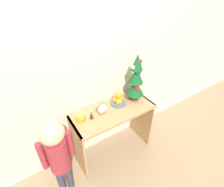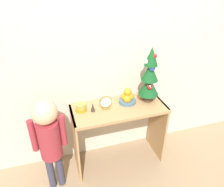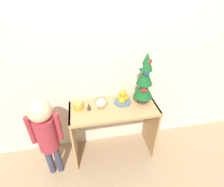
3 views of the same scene
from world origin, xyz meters
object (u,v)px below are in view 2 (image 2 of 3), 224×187
(desk_clock, at_px, (106,103))
(mini_tree, at_px, (150,76))
(figurine, at_px, (93,107))
(fruit_bowl, at_px, (127,98))
(singing_bowl, at_px, (81,107))
(child_figure, at_px, (49,135))

(desk_clock, bearing_deg, mini_tree, 3.11)
(desk_clock, distance_m, figurine, 0.13)
(fruit_bowl, bearing_deg, singing_bowl, -179.23)
(singing_bowl, height_order, child_figure, child_figure)
(desk_clock, relative_size, child_figure, 0.14)
(mini_tree, bearing_deg, child_figure, -170.11)
(mini_tree, distance_m, figurine, 0.63)
(singing_bowl, distance_m, figurine, 0.12)
(fruit_bowl, bearing_deg, child_figure, -165.88)
(fruit_bowl, xyz_separation_m, child_figure, (-0.80, -0.20, -0.12))
(child_figure, bearing_deg, desk_clock, 15.23)
(mini_tree, relative_size, singing_bowl, 5.50)
(fruit_bowl, distance_m, figurine, 0.37)
(mini_tree, distance_m, fruit_bowl, 0.31)
(mini_tree, xyz_separation_m, singing_bowl, (-0.69, 0.02, -0.24))
(mini_tree, xyz_separation_m, desk_clock, (-0.46, -0.02, -0.20))
(fruit_bowl, distance_m, child_figure, 0.83)
(mini_tree, xyz_separation_m, fruit_bowl, (-0.22, 0.02, -0.22))
(fruit_bowl, height_order, child_figure, child_figure)
(desk_clock, height_order, figurine, desk_clock)
(mini_tree, height_order, figurine, mini_tree)
(singing_bowl, bearing_deg, fruit_bowl, 0.77)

